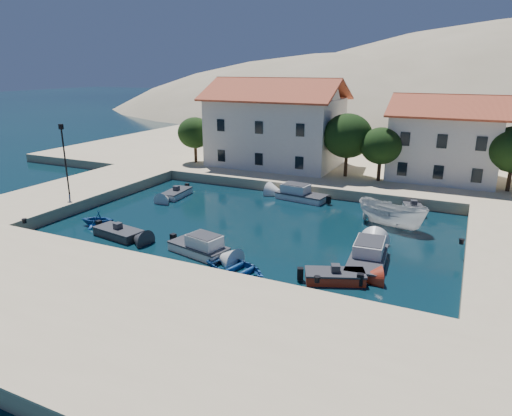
% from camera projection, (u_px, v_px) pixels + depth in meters
% --- Properties ---
extents(ground, '(400.00, 400.00, 0.00)m').
position_uv_depth(ground, '(183.00, 277.00, 27.03)').
color(ground, black).
rests_on(ground, ground).
extents(quay_south, '(52.00, 12.00, 1.00)m').
position_uv_depth(quay_south, '(111.00, 317.00, 21.70)').
color(quay_south, '#CEB78D').
rests_on(quay_south, ground).
extents(quay_west, '(8.00, 20.00, 1.00)m').
position_uv_depth(quay_west, '(75.00, 192.00, 43.28)').
color(quay_west, '#CEB78D').
rests_on(quay_west, ground).
extents(quay_north, '(80.00, 36.00, 1.00)m').
position_uv_depth(quay_north, '(362.00, 159.00, 58.85)').
color(quay_north, '#CEB78D').
rests_on(quay_north, ground).
extents(hills, '(254.00, 176.00, 99.00)m').
position_uv_depth(hills, '(488.00, 194.00, 132.20)').
color(hills, '#9A8B68').
rests_on(hills, ground).
extents(building_left, '(14.70, 9.45, 9.70)m').
position_uv_depth(building_left, '(276.00, 122.00, 51.88)').
color(building_left, silver).
rests_on(building_left, quay_north).
extents(building_mid, '(10.50, 8.40, 8.30)m').
position_uv_depth(building_mid, '(445.00, 137.00, 45.59)').
color(building_mid, silver).
rests_on(building_mid, quay_north).
extents(trees, '(37.30, 5.30, 6.45)m').
position_uv_depth(trees, '(362.00, 140.00, 45.71)').
color(trees, '#382314').
rests_on(trees, quay_north).
extents(lamppost, '(0.35, 0.25, 6.22)m').
position_uv_depth(lamppost, '(64.00, 153.00, 39.68)').
color(lamppost, black).
rests_on(lamppost, quay_west).
extents(bollards, '(29.36, 9.56, 0.30)m').
position_uv_depth(bollards, '(254.00, 244.00, 28.88)').
color(bollards, black).
rests_on(bollards, ground).
extents(motorboat_grey_sw, '(4.02, 2.26, 1.25)m').
position_uv_depth(motorboat_grey_sw, '(118.00, 233.00, 33.34)').
color(motorboat_grey_sw, '#333338').
rests_on(motorboat_grey_sw, ground).
extents(cabin_cruiser_south, '(4.51, 2.70, 1.60)m').
position_uv_depth(cabin_cruiser_south, '(198.00, 247.00, 30.30)').
color(cabin_cruiser_south, silver).
rests_on(cabin_cruiser_south, ground).
extents(rowboat_south, '(4.72, 3.87, 0.85)m').
position_uv_depth(rowboat_south, '(237.00, 273.00, 27.59)').
color(rowboat_south, '#1A498F').
rests_on(rowboat_south, ground).
extents(motorboat_red_se, '(3.75, 2.72, 1.25)m').
position_uv_depth(motorboat_red_se, '(335.00, 277.00, 26.36)').
color(motorboat_red_se, maroon).
rests_on(motorboat_red_se, ground).
extents(cabin_cruiser_east, '(2.52, 5.35, 1.60)m').
position_uv_depth(cabin_cruiser_east, '(367.00, 259.00, 28.40)').
color(cabin_cruiser_east, silver).
rests_on(cabin_cruiser_east, ground).
extents(boat_east, '(6.17, 3.96, 2.23)m').
position_uv_depth(boat_east, '(391.00, 227.00, 35.51)').
color(boat_east, silver).
rests_on(boat_east, ground).
extents(motorboat_white_ne, '(2.34, 3.46, 1.25)m').
position_uv_depth(motorboat_white_ne, '(413.00, 209.00, 38.97)').
color(motorboat_white_ne, silver).
rests_on(motorboat_white_ne, ground).
extents(rowboat_west, '(3.20, 2.97, 1.38)m').
position_uv_depth(rowboat_west, '(98.00, 226.00, 35.74)').
color(rowboat_west, '#1A498F').
rests_on(rowboat_west, ground).
extents(motorboat_white_west, '(1.87, 3.69, 1.25)m').
position_uv_depth(motorboat_white_west, '(177.00, 194.00, 43.62)').
color(motorboat_white_west, silver).
rests_on(motorboat_white_west, ground).
extents(cabin_cruiser_north, '(4.95, 2.66, 1.60)m').
position_uv_depth(cabin_cruiser_north, '(302.00, 195.00, 42.52)').
color(cabin_cruiser_north, silver).
rests_on(cabin_cruiser_north, ground).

